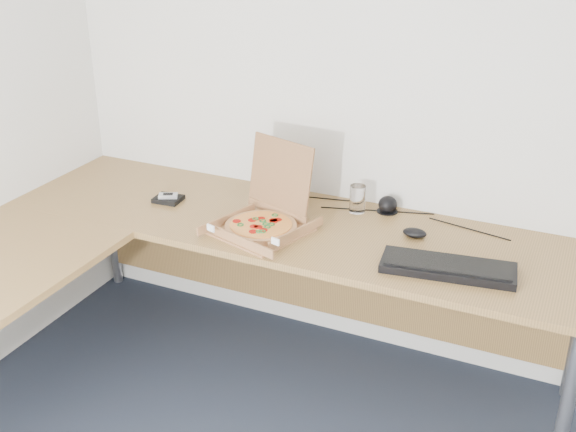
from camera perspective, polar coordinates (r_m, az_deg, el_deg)
The scene contains 10 objects.
room_shell at distance 1.48m, azimuth -4.75°, elevation -6.82°, with size 3.50×3.50×2.50m, color silver, non-canonical shape.
desk at distance 2.86m, azimuth -9.43°, elevation -3.21°, with size 2.50×2.20×0.73m.
pizza_box at distance 2.95m, azimuth -2.01°, elevation -0.43°, with size 0.33×0.39×0.34m.
drinking_glass at distance 3.12m, azimuth 5.59°, elevation 1.38°, with size 0.07×0.07×0.12m, color white.
keyboard at distance 2.71m, azimuth 12.69°, elevation -4.05°, with size 0.49×0.18×0.03m, color black.
mouse at distance 2.95m, azimuth 10.11°, elevation -1.33°, with size 0.10×0.06×0.04m, color black.
wallet at distance 3.28m, azimuth -9.57°, elevation 1.35°, with size 0.12×0.10×0.02m, color black.
phone at distance 3.27m, azimuth -9.58°, elevation 1.61°, with size 0.08×0.04×0.02m, color #B2B5BA.
dome_speaker at distance 3.15m, azimuth 7.99°, elevation 1.00°, with size 0.09×0.09×0.08m, color black.
cable_bundle at distance 3.16m, azimuth 7.15°, elevation 0.43°, with size 0.54×0.04×0.01m, color black, non-canonical shape.
Camera 1 is at (0.63, -1.09, 2.03)m, focal length 44.40 mm.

